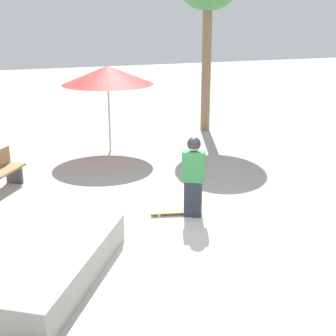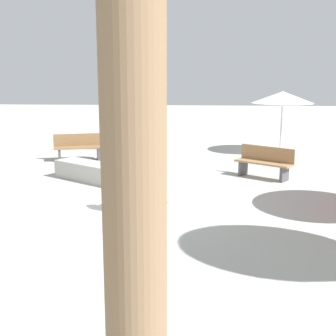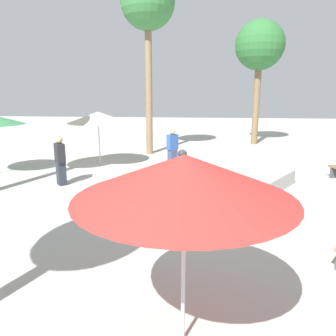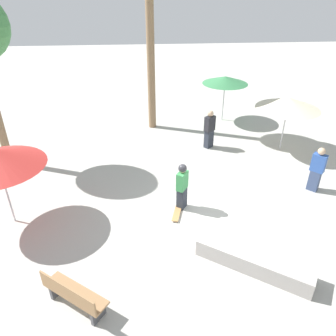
# 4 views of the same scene
# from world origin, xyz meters

# --- Properties ---
(ground_plane) EXTENTS (60.00, 60.00, 0.00)m
(ground_plane) POSITION_xyz_m (0.00, 0.00, 0.00)
(ground_plane) COLOR #B2AFA8
(skater_main) EXTENTS (0.48, 0.42, 1.58)m
(skater_main) POSITION_xyz_m (0.63, 0.89, 0.85)
(skater_main) COLOR #282D38
(skater_main) RESTS_ON ground_plane
(skateboard) EXTENTS (0.82, 0.41, 0.07)m
(skateboard) POSITION_xyz_m (0.24, 1.08, 0.06)
(skateboard) COLOR #B7844C
(skateboard) RESTS_ON ground_plane
(concrete_ledge) EXTENTS (2.23, 2.81, 0.47)m
(concrete_ledge) POSITION_xyz_m (-2.03, -0.64, 0.24)
(concrete_ledge) COLOR #A8A39E
(concrete_ledge) RESTS_ON ground_plane
(bench_near) EXTENTS (1.30, 1.55, 0.85)m
(bench_near) POSITION_xyz_m (-2.88, 3.69, 0.43)
(bench_near) COLOR #47474C
(bench_near) RESTS_ON ground_plane
(shade_umbrella_green) EXTENTS (2.24, 2.24, 2.25)m
(shade_umbrella_green) POSITION_xyz_m (7.88, -2.06, 2.07)
(shade_umbrella_green) COLOR #B7B7BC
(shade_umbrella_green) RESTS_ON ground_plane
(shade_umbrella_cream) EXTENTS (2.57, 2.57, 2.28)m
(shade_umbrella_cream) POSITION_xyz_m (4.39, -3.81, 2.05)
(shade_umbrella_cream) COLOR #B7B7BC
(shade_umbrella_cream) RESTS_ON ground_plane
(bystander_watching) EXTENTS (0.49, 0.49, 1.62)m
(bystander_watching) POSITION_xyz_m (1.27, -3.77, 0.81)
(bystander_watching) COLOR #38476B
(bystander_watching) RESTS_ON ground_plane
(bystander_far) EXTENTS (0.48, 0.51, 1.67)m
(bystander_far) POSITION_xyz_m (4.82, -0.77, 0.83)
(bystander_far) COLOR #282D38
(bystander_far) RESTS_ON ground_plane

